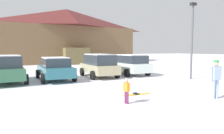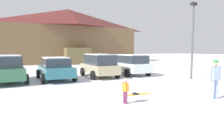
{
  "view_description": "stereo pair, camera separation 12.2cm",
  "coord_description": "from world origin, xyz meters",
  "views": [
    {
      "loc": [
        -5.53,
        -2.3,
        2.1
      ],
      "look_at": [
        0.4,
        8.96,
        1.0
      ],
      "focal_mm": 32.0,
      "sensor_mm": 36.0,
      "label": 1
    },
    {
      "loc": [
        -5.42,
        -2.35,
        2.1
      ],
      "look_at": [
        0.4,
        8.96,
        1.0
      ],
      "focal_mm": 32.0,
      "sensor_mm": 36.0,
      "label": 2
    }
  ],
  "objects": [
    {
      "name": "skier_adult_in_blue_parka",
      "position": [
        2.3,
        3.1,
        0.94
      ],
      "size": [
        0.61,
        0.3,
        1.67
      ],
      "color": "#94AAC5",
      "rests_on": "ground"
    },
    {
      "name": "parked_teal_hatchback",
      "position": [
        -2.61,
        11.79,
        0.81
      ],
      "size": [
        2.24,
        4.41,
        1.59
      ],
      "color": "#2C6F7C",
      "rests_on": "ground"
    },
    {
      "name": "pair_of_skis",
      "position": [
        -0.21,
        5.31,
        0.02
      ],
      "size": [
        1.48,
        0.42,
        0.08
      ],
      "color": "gold",
      "rests_on": "ground"
    },
    {
      "name": "ski_lodge",
      "position": [
        3.49,
        30.8,
        4.45
      ],
      "size": [
        20.97,
        11.25,
        8.77
      ],
      "color": "brown",
      "rests_on": "ground"
    },
    {
      "name": "parked_beige_suv",
      "position": [
        0.73,
        11.76,
        0.94
      ],
      "size": [
        2.23,
        4.14,
        1.77
      ],
      "color": "tan",
      "rests_on": "ground"
    },
    {
      "name": "parked_green_coupe",
      "position": [
        -5.54,
        11.97,
        0.88
      ],
      "size": [
        2.21,
        4.42,
        1.76
      ],
      "color": "#356C4C",
      "rests_on": "ground"
    },
    {
      "name": "skier_child_in_orange_jacket",
      "position": [
        -1.47,
        4.2,
        0.56
      ],
      "size": [
        0.19,
        0.36,
        0.99
      ],
      "color": "#6E2F56",
      "rests_on": "ground"
    },
    {
      "name": "parked_white_suv",
      "position": [
        3.61,
        11.95,
        0.91
      ],
      "size": [
        2.32,
        4.54,
        1.69
      ],
      "color": "white",
      "rests_on": "ground"
    },
    {
      "name": "lamp_post",
      "position": [
        6.14,
        7.67,
        3.03
      ],
      "size": [
        0.44,
        0.24,
        5.38
      ],
      "color": "#515459",
      "rests_on": "ground"
    }
  ]
}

